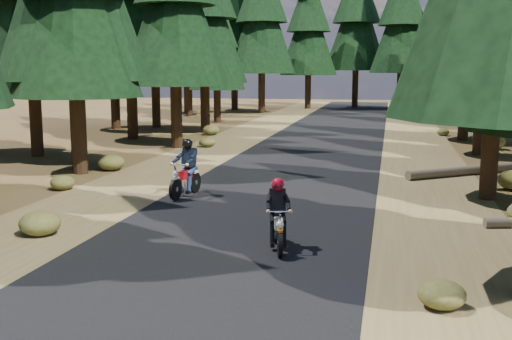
% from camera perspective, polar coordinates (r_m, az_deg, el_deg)
% --- Properties ---
extents(ground, '(120.00, 120.00, 0.00)m').
position_cam_1_polar(ground, '(15.07, -1.18, -5.02)').
color(ground, '#453018').
rests_on(ground, ground).
extents(road, '(6.00, 100.00, 0.01)m').
position_cam_1_polar(road, '(19.86, 2.08, -1.55)').
color(road, black).
rests_on(road, ground).
extents(shoulder_l, '(3.20, 100.00, 0.01)m').
position_cam_1_polar(shoulder_l, '(21.12, -10.31, -1.06)').
color(shoulder_l, brown).
rests_on(shoulder_l, ground).
extents(shoulder_r, '(3.20, 100.00, 0.01)m').
position_cam_1_polar(shoulder_r, '(19.62, 15.44, -2.01)').
color(shoulder_r, brown).
rests_on(shoulder_r, ground).
extents(log_near, '(4.57, 3.59, 0.32)m').
position_cam_1_polar(log_near, '(23.42, 18.61, -0.01)').
color(log_near, '#4C4233').
rests_on(log_near, ground).
extents(understory_shrubs, '(15.40, 31.22, 0.68)m').
position_cam_1_polar(understory_shrubs, '(22.18, 7.36, 0.22)').
color(understory_shrubs, '#474C1E').
rests_on(understory_shrubs, ground).
extents(rider_lead, '(0.87, 1.70, 1.46)m').
position_cam_1_polar(rider_lead, '(13.04, 1.97, -5.04)').
color(rider_lead, silver).
rests_on(rider_lead, road).
extents(rider_follow, '(0.85, 1.91, 1.65)m').
position_cam_1_polar(rider_follow, '(18.48, -6.30, -0.68)').
color(rider_follow, '#A60B12').
rests_on(rider_follow, road).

